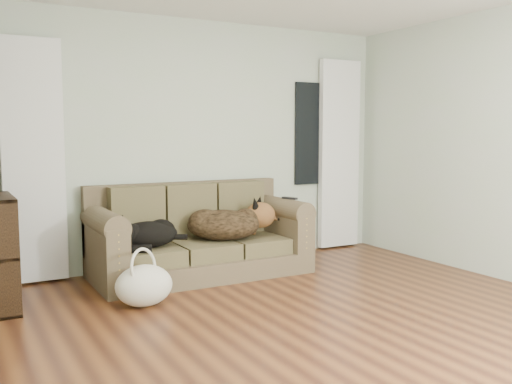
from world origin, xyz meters
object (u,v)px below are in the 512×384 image
dog_shepherd (228,225)px  tote_bag (144,287)px  sofa (201,230)px  dog_black_lab (144,234)px

dog_shepherd → tote_bag: dog_shepherd is taller
sofa → tote_bag: bearing=-138.3°
sofa → dog_shepherd: size_ratio=2.78×
sofa → dog_black_lab: (-0.60, -0.09, 0.03)m
sofa → dog_black_lab: size_ratio=3.57×
dog_black_lab → tote_bag: bearing=-111.0°
sofa → tote_bag: size_ratio=4.45×
sofa → dog_shepherd: bearing=-14.9°
dog_black_lab → tote_bag: 0.75m
dog_black_lab → dog_shepherd: bearing=-1.4°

